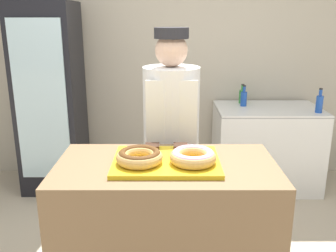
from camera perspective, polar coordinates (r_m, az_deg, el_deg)
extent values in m
cube|color=#BCB29E|center=(4.00, 0.14, 11.42)|extent=(8.00, 0.06, 2.70)
cube|color=brown|center=(2.22, -0.01, -17.04)|extent=(1.18, 0.64, 0.94)
cube|color=yellow|center=(2.00, -0.01, -5.43)|extent=(0.56, 0.43, 0.02)
torus|color=tan|center=(1.94, -4.11, -4.76)|extent=(0.24, 0.24, 0.06)
torus|color=brown|center=(1.94, -4.12, -4.27)|extent=(0.22, 0.22, 0.04)
torus|color=tan|center=(1.94, 4.07, -4.77)|extent=(0.24, 0.24, 0.06)
torus|color=#EFADC6|center=(1.94, 4.09, -4.29)|extent=(0.22, 0.22, 0.04)
cube|color=black|center=(2.13, -2.17, -3.23)|extent=(0.08, 0.08, 0.03)
cube|color=black|center=(2.13, 2.18, -3.24)|extent=(0.08, 0.08, 0.03)
cylinder|color=#4C4C51|center=(2.78, 0.71, -11.56)|extent=(0.27, 0.27, 0.79)
cylinder|color=white|center=(2.53, 0.77, 2.35)|extent=(0.38, 0.38, 0.59)
cube|color=white|center=(2.49, 0.77, -7.24)|extent=(0.32, 0.02, 1.24)
sphere|color=beige|center=(2.46, 0.80, 11.45)|extent=(0.21, 0.21, 0.21)
cylinder|color=#232328|center=(2.46, 0.81, 13.99)|extent=(0.22, 0.22, 0.07)
cube|color=black|center=(3.85, -17.13, 3.96)|extent=(0.57, 0.57, 1.83)
cube|color=silver|center=(3.57, -18.54, 3.50)|extent=(0.47, 0.02, 1.47)
cube|color=white|center=(3.94, 14.90, -3.16)|extent=(1.02, 0.67, 0.83)
cube|color=gray|center=(3.83, 15.32, 2.42)|extent=(1.02, 0.67, 0.01)
cylinder|color=#2D8C38|center=(3.94, 11.50, 4.37)|extent=(0.07, 0.07, 0.13)
cylinder|color=#2D8C38|center=(3.93, 11.58, 5.71)|extent=(0.03, 0.03, 0.05)
cylinder|color=black|center=(3.92, 11.60, 6.17)|extent=(0.03, 0.03, 0.01)
cylinder|color=#1E4CB2|center=(3.76, 22.32, 3.05)|extent=(0.06, 0.06, 0.16)
cylinder|color=#1E4CB2|center=(3.74, 22.50, 4.68)|extent=(0.03, 0.03, 0.06)
cylinder|color=black|center=(3.73, 22.56, 5.23)|extent=(0.03, 0.03, 0.01)
cylinder|color=#1E4CB2|center=(3.82, 11.73, 4.05)|extent=(0.06, 0.06, 0.14)
cylinder|color=#1E4CB2|center=(3.81, 11.81, 5.51)|extent=(0.03, 0.03, 0.06)
cylinder|color=black|center=(3.80, 11.84, 6.00)|extent=(0.03, 0.03, 0.01)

